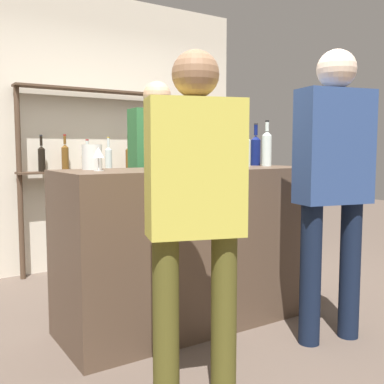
{
  "coord_description": "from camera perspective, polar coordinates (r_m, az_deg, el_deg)",
  "views": [
    {
      "loc": [
        -1.68,
        -2.6,
        1.22
      ],
      "look_at": [
        0.0,
        0.0,
        0.93
      ],
      "focal_mm": 42.0,
      "sensor_mm": 36.0,
      "label": 1
    }
  ],
  "objects": [
    {
      "name": "back_shelf",
      "position": [
        4.67,
        -11.75,
        4.73
      ],
      "size": [
        1.59,
        0.18,
        1.82
      ],
      "color": "#4C3828",
      "rests_on": "ground_plane"
    },
    {
      "name": "counter_bottle_4",
      "position": [
        3.56,
        9.48,
        5.57
      ],
      "size": [
        0.08,
        0.08,
        0.35
      ],
      "color": "silver",
      "rests_on": "bar_counter"
    },
    {
      "name": "cork_jar",
      "position": [
        2.99,
        -12.59,
        4.34
      ],
      "size": [
        0.13,
        0.13,
        0.16
      ],
      "color": "silver",
      "rests_on": "bar_counter"
    },
    {
      "name": "counter_bottle_0",
      "position": [
        3.46,
        6.77,
        5.35
      ],
      "size": [
        0.08,
        0.08,
        0.34
      ],
      "color": "silver",
      "rests_on": "bar_counter"
    },
    {
      "name": "bar_counter",
      "position": [
        3.17,
        0.0,
        -6.88
      ],
      "size": [
        1.83,
        0.67,
        1.09
      ],
      "primitive_type": "cube",
      "color": "brown",
      "rests_on": "ground_plane"
    },
    {
      "name": "counter_bottle_1",
      "position": [
        3.41,
        5.33,
        5.65
      ],
      "size": [
        0.08,
        0.08,
        0.36
      ],
      "color": "black",
      "rests_on": "bar_counter"
    },
    {
      "name": "server_behind_counter",
      "position": [
        3.85,
        -4.39,
        2.98
      ],
      "size": [
        0.47,
        0.24,
        1.79
      ],
      "rotation": [
        0.0,
        0.0,
        -1.62
      ],
      "color": "black",
      "rests_on": "ground_plane"
    },
    {
      "name": "ground_plane",
      "position": [
        3.33,
        0.0,
        -16.09
      ],
      "size": [
        16.0,
        16.0,
        0.0
      ],
      "primitive_type": "plane",
      "color": "brown"
    },
    {
      "name": "customer_left",
      "position": [
        2.11,
        0.44,
        -1.09
      ],
      "size": [
        0.49,
        0.33,
        1.68
      ],
      "rotation": [
        0.0,
        0.0,
        1.25
      ],
      "color": "brown",
      "rests_on": "ground_plane"
    },
    {
      "name": "counter_bottle_2",
      "position": [
        3.15,
        4.1,
        5.26
      ],
      "size": [
        0.08,
        0.08,
        0.33
      ],
      "color": "silver",
      "rests_on": "bar_counter"
    },
    {
      "name": "back_wall",
      "position": [
        4.84,
        -12.66,
        7.42
      ],
      "size": [
        3.43,
        0.12,
        2.8
      ],
      "primitive_type": "cube",
      "color": "beige",
      "rests_on": "ground_plane"
    },
    {
      "name": "wine_glass",
      "position": [
        2.8,
        -11.79,
        4.82
      ],
      "size": [
        0.07,
        0.07,
        0.14
      ],
      "color": "silver",
      "rests_on": "bar_counter"
    },
    {
      "name": "customer_right",
      "position": [
        2.93,
        17.53,
        2.36
      ],
      "size": [
        0.5,
        0.31,
        1.83
      ],
      "rotation": [
        0.0,
        0.0,
        1.35
      ],
      "color": "#121C33",
      "rests_on": "ground_plane"
    },
    {
      "name": "counter_bottle_3",
      "position": [
        3.71,
        8.08,
        5.39
      ],
      "size": [
        0.08,
        0.08,
        0.34
      ],
      "color": "#0F1956",
      "rests_on": "bar_counter"
    }
  ]
}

